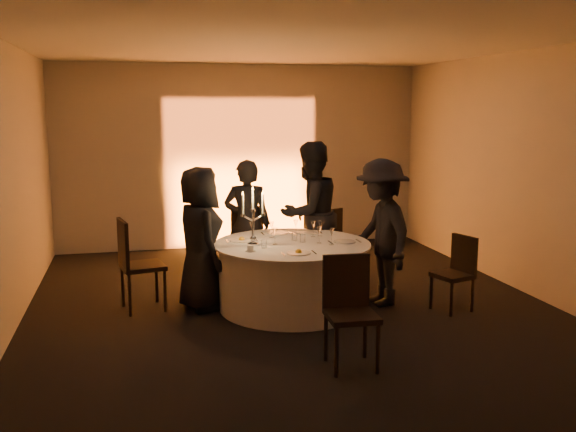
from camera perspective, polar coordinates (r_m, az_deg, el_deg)
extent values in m
plane|color=black|center=(7.55, 0.36, -8.13)|extent=(7.00, 7.00, 0.00)
plane|color=silver|center=(7.22, 0.39, 15.17)|extent=(7.00, 7.00, 0.00)
plane|color=#ADA9A0|center=(10.65, -4.19, 5.29)|extent=(7.00, 0.00, 7.00)
plane|color=#ADA9A0|center=(3.97, 12.67, -2.32)|extent=(7.00, 0.00, 7.00)
plane|color=#ADA9A0|center=(7.14, -23.73, 2.35)|extent=(0.00, 7.00, 7.00)
plane|color=#ADA9A0|center=(8.47, 20.52, 3.58)|extent=(0.00, 7.00, 7.00)
cube|color=black|center=(10.57, -3.83, -2.69)|extent=(0.25, 0.12, 0.10)
cylinder|color=black|center=(7.55, 0.36, -8.02)|extent=(0.60, 0.60, 0.03)
cylinder|color=black|center=(7.44, 0.36, -5.38)|extent=(0.20, 0.20, 0.75)
cylinder|color=silver|center=(7.44, 0.36, -5.38)|extent=(1.68, 1.68, 0.75)
cylinder|color=silver|center=(7.35, 0.37, -2.48)|extent=(1.80, 1.80, 0.02)
cube|color=black|center=(7.54, -12.79, -4.38)|extent=(0.55, 0.55, 0.05)
cube|color=black|center=(7.44, -14.45, -2.38)|extent=(0.13, 0.46, 0.53)
cylinder|color=black|center=(7.47, -10.88, -6.52)|extent=(0.04, 0.04, 0.50)
cylinder|color=black|center=(7.84, -11.62, -5.77)|extent=(0.04, 0.04, 0.50)
cylinder|color=black|center=(7.38, -13.89, -6.82)|extent=(0.04, 0.04, 0.50)
cylinder|color=black|center=(7.76, -14.48, -6.04)|extent=(0.04, 0.04, 0.50)
cube|color=black|center=(8.90, -3.67, -2.23)|extent=(0.50, 0.50, 0.05)
cube|color=black|center=(8.65, -3.66, -0.75)|extent=(0.44, 0.11, 0.50)
cylinder|color=black|center=(9.14, -2.50, -3.46)|extent=(0.04, 0.04, 0.47)
cylinder|color=black|center=(9.13, -4.85, -3.50)|extent=(0.04, 0.04, 0.47)
cylinder|color=black|center=(8.77, -2.40, -4.02)|extent=(0.04, 0.04, 0.47)
cylinder|color=black|center=(8.77, -4.85, -4.05)|extent=(0.04, 0.04, 0.47)
cube|color=black|center=(9.06, 3.06, -2.24)|extent=(0.54, 0.54, 0.05)
cube|color=black|center=(8.89, 3.90, -0.85)|extent=(0.37, 0.23, 0.46)
cylinder|color=black|center=(9.35, 3.05, -3.28)|extent=(0.04, 0.04, 0.43)
cylinder|color=black|center=(9.12, 1.51, -3.61)|extent=(0.04, 0.04, 0.43)
cylinder|color=black|center=(9.12, 4.58, -3.63)|extent=(0.04, 0.04, 0.43)
cylinder|color=black|center=(8.88, 3.04, -3.98)|extent=(0.04, 0.04, 0.43)
cube|color=black|center=(7.57, 14.40, -5.14)|extent=(0.47, 0.47, 0.05)
cube|color=black|center=(7.64, 15.39, -3.26)|extent=(0.15, 0.37, 0.43)
cylinder|color=black|center=(7.63, 12.61, -6.60)|extent=(0.04, 0.04, 0.40)
cylinder|color=black|center=(7.41, 14.32, -7.16)|extent=(0.04, 0.04, 0.40)
cylinder|color=black|center=(7.85, 14.35, -6.21)|extent=(0.04, 0.04, 0.40)
cylinder|color=black|center=(7.63, 16.06, -6.74)|extent=(0.04, 0.04, 0.40)
cube|color=black|center=(5.78, 5.68, -8.84)|extent=(0.46, 0.46, 0.05)
cube|color=black|center=(5.89, 5.18, -5.76)|extent=(0.44, 0.06, 0.50)
cylinder|color=black|center=(5.65, 4.31, -11.90)|extent=(0.04, 0.04, 0.47)
cylinder|color=black|center=(5.75, 7.98, -11.57)|extent=(0.04, 0.04, 0.47)
cylinder|color=black|center=(5.99, 3.39, -10.62)|extent=(0.04, 0.04, 0.47)
cylinder|color=black|center=(6.08, 6.86, -10.34)|extent=(0.04, 0.04, 0.47)
imported|color=black|center=(7.39, -7.85, -2.00)|extent=(0.69, 0.90, 1.65)
imported|color=black|center=(8.24, -3.64, -0.69)|extent=(0.70, 0.57, 1.66)
imported|color=black|center=(8.35, 1.97, 0.22)|extent=(1.13, 1.04, 1.87)
imported|color=black|center=(7.58, 8.28, -1.45)|extent=(0.72, 1.16, 1.72)
cylinder|color=white|center=(7.47, -4.14, -2.18)|extent=(0.27, 0.27, 0.01)
cube|color=#B6B6BB|center=(7.45, -5.43, -2.24)|extent=(0.01, 0.17, 0.01)
cube|color=#B6B6BB|center=(7.50, -2.86, -2.12)|extent=(0.02, 0.17, 0.01)
sphere|color=yellow|center=(7.47, -4.14, -1.86)|extent=(0.07, 0.07, 0.07)
cylinder|color=white|center=(7.90, -1.07, -1.51)|extent=(0.29, 0.29, 0.01)
cube|color=#B6B6BB|center=(7.87, -2.27, -1.57)|extent=(0.02, 0.17, 0.01)
cube|color=#B6B6BB|center=(7.94, 0.13, -1.46)|extent=(0.01, 0.17, 0.01)
cylinder|color=white|center=(7.91, 1.69, -1.49)|extent=(0.24, 0.24, 0.01)
cube|color=#B6B6BB|center=(7.87, 0.50, -1.56)|extent=(0.02, 0.17, 0.01)
cube|color=#B6B6BB|center=(7.96, 2.88, -1.44)|extent=(0.02, 0.17, 0.01)
cylinder|color=white|center=(7.42, 5.04, -2.28)|extent=(0.25, 0.25, 0.01)
cube|color=#B6B6BB|center=(7.37, 3.79, -2.36)|extent=(0.02, 0.17, 0.01)
cube|color=#B6B6BB|center=(7.47, 6.28, -2.22)|extent=(0.01, 0.17, 0.01)
cylinder|color=white|center=(6.82, 0.95, -3.31)|extent=(0.26, 0.26, 0.01)
cube|color=#B6B6BB|center=(6.78, -0.45, -3.40)|extent=(0.02, 0.17, 0.01)
cube|color=#B6B6BB|center=(6.86, 2.32, -3.24)|extent=(0.01, 0.17, 0.01)
sphere|color=yellow|center=(6.81, 0.95, -2.97)|extent=(0.07, 0.07, 0.07)
cylinder|color=white|center=(6.94, -3.35, -3.12)|extent=(0.11, 0.11, 0.01)
cylinder|color=white|center=(6.93, -3.35, -2.84)|extent=(0.07, 0.07, 0.06)
cylinder|color=silver|center=(7.24, -3.11, -2.52)|extent=(0.13, 0.13, 0.02)
sphere|color=silver|center=(7.23, -3.11, -2.04)|extent=(0.07, 0.07, 0.07)
cylinder|color=silver|center=(7.20, -3.12, -0.99)|extent=(0.03, 0.03, 0.35)
cylinder|color=silver|center=(7.17, -3.13, 0.51)|extent=(0.06, 0.06, 0.03)
cylinder|color=white|center=(7.15, -3.14, 1.45)|extent=(0.02, 0.02, 0.23)
cone|color=orange|center=(7.14, -3.15, 2.52)|extent=(0.02, 0.02, 0.04)
cylinder|color=silver|center=(7.18, -3.57, -0.20)|extent=(0.13, 0.02, 0.09)
cylinder|color=silver|center=(7.16, -4.03, 0.07)|extent=(0.05, 0.05, 0.03)
cylinder|color=white|center=(7.14, -4.04, 1.01)|extent=(0.02, 0.02, 0.23)
cone|color=orange|center=(7.12, -4.05, 2.08)|extent=(0.02, 0.02, 0.04)
cylinder|color=silver|center=(7.20, -2.68, -0.16)|extent=(0.13, 0.02, 0.09)
cylinder|color=silver|center=(7.20, -2.24, 0.14)|extent=(0.05, 0.05, 0.03)
cylinder|color=white|center=(7.18, -2.25, 1.08)|extent=(0.02, 0.02, 0.23)
cone|color=orange|center=(7.16, -2.25, 2.14)|extent=(0.02, 0.02, 0.04)
cylinder|color=silver|center=(7.71, 2.25, -1.83)|extent=(0.06, 0.06, 0.01)
cylinder|color=silver|center=(7.70, 2.25, -1.45)|extent=(0.01, 0.01, 0.10)
cone|color=silver|center=(7.68, 2.25, -0.79)|extent=(0.07, 0.07, 0.09)
cylinder|color=silver|center=(7.79, 0.71, -1.70)|extent=(0.06, 0.06, 0.01)
cylinder|color=silver|center=(7.78, 0.71, -1.32)|extent=(0.01, 0.01, 0.10)
cone|color=silver|center=(7.76, 0.71, -0.67)|extent=(0.07, 0.07, 0.09)
cylinder|color=silver|center=(7.27, -1.17, -2.52)|extent=(0.06, 0.06, 0.01)
cylinder|color=silver|center=(7.26, -1.17, -2.11)|extent=(0.01, 0.01, 0.10)
cone|color=silver|center=(7.24, -1.17, -1.42)|extent=(0.07, 0.07, 0.09)
cylinder|color=silver|center=(7.34, 2.78, -2.41)|extent=(0.06, 0.06, 0.01)
cylinder|color=silver|center=(7.33, 2.79, -2.01)|extent=(0.01, 0.01, 0.10)
cone|color=silver|center=(7.31, 2.79, -1.32)|extent=(0.07, 0.07, 0.09)
cylinder|color=silver|center=(7.66, -1.46, -1.89)|extent=(0.06, 0.06, 0.01)
cylinder|color=silver|center=(7.65, -1.46, -1.51)|extent=(0.01, 0.01, 0.10)
cone|color=silver|center=(7.64, -1.46, -0.84)|extent=(0.07, 0.07, 0.09)
cylinder|color=silver|center=(7.27, 3.89, -2.54)|extent=(0.06, 0.06, 0.01)
cylinder|color=silver|center=(7.26, 3.90, -2.14)|extent=(0.01, 0.01, 0.10)
cone|color=silver|center=(7.24, 3.90, -1.44)|extent=(0.07, 0.07, 0.09)
cylinder|color=silver|center=(7.63, -3.23, -1.95)|extent=(0.06, 0.06, 0.01)
cylinder|color=silver|center=(7.62, -3.23, -1.57)|extent=(0.01, 0.01, 0.10)
cone|color=silver|center=(7.60, -3.24, -0.90)|extent=(0.07, 0.07, 0.09)
cylinder|color=silver|center=(7.74, 2.85, -1.78)|extent=(0.06, 0.06, 0.01)
cylinder|color=silver|center=(7.73, 2.85, -1.40)|extent=(0.01, 0.01, 0.10)
cone|color=silver|center=(7.71, 2.86, -0.75)|extent=(0.07, 0.07, 0.09)
cylinder|color=silver|center=(7.39, 1.31, -1.99)|extent=(0.07, 0.07, 0.09)
cylinder|color=silver|center=(7.08, -2.15, -2.51)|extent=(0.07, 0.07, 0.09)
cylinder|color=silver|center=(7.47, 0.58, -1.85)|extent=(0.07, 0.07, 0.09)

